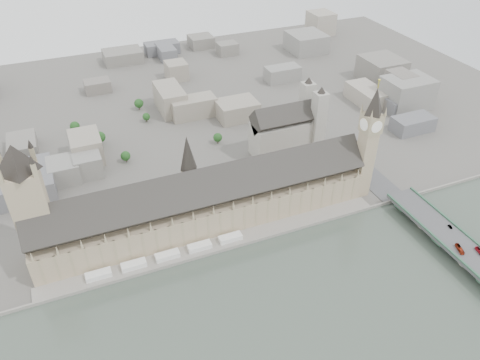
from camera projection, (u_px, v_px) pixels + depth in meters
name	position (u px, v px, depth m)	size (l,w,h in m)	color
ground	(215.00, 239.00, 364.83)	(900.00, 900.00, 0.00)	#595651
embankment_wall	(222.00, 250.00, 352.69)	(600.00, 1.50, 3.00)	gray
river_terrace	(219.00, 244.00, 358.62)	(270.00, 15.00, 2.00)	gray
terrace_tents	(167.00, 255.00, 344.79)	(118.00, 7.00, 4.00)	white
palace_of_westminster	(206.00, 202.00, 366.43)	(265.00, 40.73, 55.44)	tan
elizabeth_tower	(369.00, 136.00, 380.03)	(17.00, 17.00, 107.50)	tan
victoria_tower	(29.00, 202.00, 314.26)	(30.00, 30.00, 100.00)	tan
central_tower	(188.00, 163.00, 347.56)	(13.00, 13.00, 48.00)	gray
westminster_bridge	(461.00, 252.00, 346.56)	(25.00, 325.00, 10.25)	#474749
westminster_abbey	(288.00, 129.00, 456.17)	(68.00, 36.00, 64.00)	gray
city_skyline_inland	(142.00, 93.00, 537.86)	(720.00, 360.00, 38.00)	gray
park_trees	(180.00, 192.00, 402.44)	(110.00, 30.00, 15.00)	#1B4619
red_bus_north	(460.00, 249.00, 339.45)	(2.42, 10.34, 2.88)	#9D2911
red_bus_south	(480.00, 252.00, 337.35)	(2.22, 9.50, 2.65)	red
car_silver	(450.00, 227.00, 360.40)	(1.53, 4.38, 1.44)	gray
car_approach	(354.00, 147.00, 455.33)	(2.16, 5.32, 1.54)	gray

